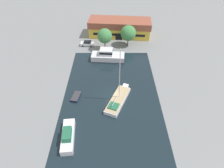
{
  "coord_description": "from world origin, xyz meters",
  "views": [
    {
      "loc": [
        0.19,
        -35.86,
        33.45
      ],
      "look_at": [
        0.0,
        2.97,
        1.0
      ],
      "focal_mm": 32.0,
      "sensor_mm": 36.0,
      "label": 1
    }
  ],
  "objects_px": {
    "motor_cruiser": "(108,56)",
    "cabin_boat": "(69,136)",
    "quay_tree_by_water": "(129,33)",
    "small_dinghy": "(77,96)",
    "warehouse_building": "(121,27)",
    "parked_car": "(88,43)",
    "sailboat_moored": "(119,100)",
    "quay_tree_near_building": "(106,36)"
  },
  "relations": [
    {
      "from": "quay_tree_near_building",
      "to": "quay_tree_by_water",
      "type": "bearing_deg",
      "value": 20.31
    },
    {
      "from": "sailboat_moored",
      "to": "motor_cruiser",
      "type": "height_order",
      "value": "sailboat_moored"
    },
    {
      "from": "parked_car",
      "to": "small_dinghy",
      "type": "bearing_deg",
      "value": -176.65
    },
    {
      "from": "cabin_boat",
      "to": "small_dinghy",
      "type": "bearing_deg",
      "value": 85.58
    },
    {
      "from": "warehouse_building",
      "to": "motor_cruiser",
      "type": "distance_m",
      "value": 17.26
    },
    {
      "from": "small_dinghy",
      "to": "quay_tree_near_building",
      "type": "bearing_deg",
      "value": 85.46
    },
    {
      "from": "parked_car",
      "to": "motor_cruiser",
      "type": "relative_size",
      "value": 0.45
    },
    {
      "from": "quay_tree_near_building",
      "to": "motor_cruiser",
      "type": "xyz_separation_m",
      "value": [
        0.94,
        -6.0,
        -3.61
      ]
    },
    {
      "from": "sailboat_moored",
      "to": "cabin_boat",
      "type": "height_order",
      "value": "sailboat_moored"
    },
    {
      "from": "cabin_boat",
      "to": "warehouse_building",
      "type": "bearing_deg",
      "value": 70.92
    },
    {
      "from": "quay_tree_by_water",
      "to": "sailboat_moored",
      "type": "distance_m",
      "value": 27.52
    },
    {
      "from": "quay_tree_near_building",
      "to": "small_dinghy",
      "type": "relative_size",
      "value": 1.93
    },
    {
      "from": "warehouse_building",
      "to": "quay_tree_near_building",
      "type": "height_order",
      "value": "quay_tree_near_building"
    },
    {
      "from": "motor_cruiser",
      "to": "small_dinghy",
      "type": "bearing_deg",
      "value": 160.48
    },
    {
      "from": "small_dinghy",
      "to": "sailboat_moored",
      "type": "bearing_deg",
      "value": 3.45
    },
    {
      "from": "quay_tree_by_water",
      "to": "small_dinghy",
      "type": "distance_m",
      "value": 29.48
    },
    {
      "from": "quay_tree_by_water",
      "to": "parked_car",
      "type": "bearing_deg",
      "value": -179.38
    },
    {
      "from": "quay_tree_by_water",
      "to": "parked_car",
      "type": "distance_m",
      "value": 14.14
    },
    {
      "from": "small_dinghy",
      "to": "cabin_boat",
      "type": "distance_m",
      "value": 11.72
    },
    {
      "from": "warehouse_building",
      "to": "cabin_boat",
      "type": "relative_size",
      "value": 2.88
    },
    {
      "from": "warehouse_building",
      "to": "parked_car",
      "type": "xyz_separation_m",
      "value": [
        -11.11,
        -8.02,
        -2.1
      ]
    },
    {
      "from": "cabin_boat",
      "to": "sailboat_moored",
      "type": "bearing_deg",
      "value": 41.02
    },
    {
      "from": "quay_tree_near_building",
      "to": "quay_tree_by_water",
      "type": "xyz_separation_m",
      "value": [
        7.6,
        2.81,
        -0.38
      ]
    },
    {
      "from": "motor_cruiser",
      "to": "cabin_boat",
      "type": "bearing_deg",
      "value": 169.88
    },
    {
      "from": "sailboat_moored",
      "to": "parked_car",
      "type": "bearing_deg",
      "value": 132.32
    },
    {
      "from": "warehouse_building",
      "to": "quay_tree_by_water",
      "type": "height_order",
      "value": "quay_tree_by_water"
    },
    {
      "from": "quay_tree_by_water",
      "to": "warehouse_building",
      "type": "bearing_deg",
      "value": 107.92
    },
    {
      "from": "motor_cruiser",
      "to": "small_dinghy",
      "type": "height_order",
      "value": "motor_cruiser"
    },
    {
      "from": "quay_tree_near_building",
      "to": "cabin_boat",
      "type": "relative_size",
      "value": 0.92
    },
    {
      "from": "warehouse_building",
      "to": "parked_car",
      "type": "relative_size",
      "value": 4.92
    },
    {
      "from": "quay_tree_near_building",
      "to": "sailboat_moored",
      "type": "xyz_separation_m",
      "value": [
        3.7,
        -24.14,
        -4.31
      ]
    },
    {
      "from": "parked_car",
      "to": "sailboat_moored",
      "type": "xyz_separation_m",
      "value": [
        9.76,
        -26.81,
        -0.24
      ]
    },
    {
      "from": "quay_tree_by_water",
      "to": "sailboat_moored",
      "type": "bearing_deg",
      "value": -98.22
    },
    {
      "from": "parked_car",
      "to": "motor_cruiser",
      "type": "xyz_separation_m",
      "value": [
        7.0,
        -8.66,
        0.46
      ]
    },
    {
      "from": "parked_car",
      "to": "sailboat_moored",
      "type": "distance_m",
      "value": 28.53
    },
    {
      "from": "warehouse_building",
      "to": "sailboat_moored",
      "type": "height_order",
      "value": "sailboat_moored"
    },
    {
      "from": "motor_cruiser",
      "to": "cabin_boat",
      "type": "distance_m",
      "value": 29.39
    },
    {
      "from": "parked_car",
      "to": "small_dinghy",
      "type": "distance_m",
      "value": 25.45
    },
    {
      "from": "warehouse_building",
      "to": "quay_tree_by_water",
      "type": "relative_size",
      "value": 3.2
    },
    {
      "from": "warehouse_building",
      "to": "cabin_boat",
      "type": "height_order",
      "value": "warehouse_building"
    },
    {
      "from": "motor_cruiser",
      "to": "warehouse_building",
      "type": "bearing_deg",
      "value": -9.75
    },
    {
      "from": "quay_tree_near_building",
      "to": "small_dinghy",
      "type": "bearing_deg",
      "value": -105.68
    }
  ]
}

